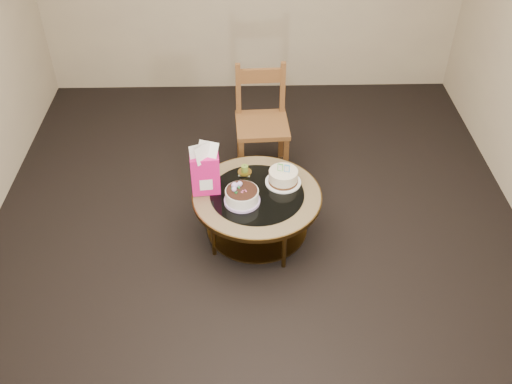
{
  "coord_description": "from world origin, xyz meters",
  "views": [
    {
      "loc": [
        -0.09,
        -3.4,
        3.33
      ],
      "look_at": [
        -0.01,
        0.02,
        0.46
      ],
      "focal_mm": 40.0,
      "sensor_mm": 36.0,
      "label": 1
    }
  ],
  "objects_px": {
    "decorated_cake": "(242,196)",
    "cream_cake": "(283,177)",
    "dining_chair": "(262,121)",
    "gift_bag": "(205,169)",
    "coffee_table": "(257,201)"
  },
  "relations": [
    {
      "from": "coffee_table",
      "to": "cream_cake",
      "type": "relative_size",
      "value": 3.56
    },
    {
      "from": "coffee_table",
      "to": "decorated_cake",
      "type": "bearing_deg",
      "value": -141.38
    },
    {
      "from": "cream_cake",
      "to": "dining_chair",
      "type": "relative_size",
      "value": 0.28
    },
    {
      "from": "cream_cake",
      "to": "decorated_cake",
      "type": "bearing_deg",
      "value": -130.0
    },
    {
      "from": "decorated_cake",
      "to": "cream_cake",
      "type": "distance_m",
      "value": 0.4
    },
    {
      "from": "coffee_table",
      "to": "gift_bag",
      "type": "bearing_deg",
      "value": 174.02
    },
    {
      "from": "decorated_cake",
      "to": "gift_bag",
      "type": "height_order",
      "value": "gift_bag"
    },
    {
      "from": "coffee_table",
      "to": "cream_cake",
      "type": "xyz_separation_m",
      "value": [
        0.21,
        0.13,
        0.14
      ]
    },
    {
      "from": "coffee_table",
      "to": "gift_bag",
      "type": "distance_m",
      "value": 0.5
    },
    {
      "from": "cream_cake",
      "to": "dining_chair",
      "type": "height_order",
      "value": "dining_chair"
    },
    {
      "from": "coffee_table",
      "to": "gift_bag",
      "type": "xyz_separation_m",
      "value": [
        -0.4,
        0.04,
        0.29
      ]
    },
    {
      "from": "gift_bag",
      "to": "cream_cake",
      "type": "bearing_deg",
      "value": 2.65
    },
    {
      "from": "decorated_cake",
      "to": "gift_bag",
      "type": "bearing_deg",
      "value": 153.86
    },
    {
      "from": "dining_chair",
      "to": "decorated_cake",
      "type": "bearing_deg",
      "value": -102.95
    },
    {
      "from": "coffee_table",
      "to": "decorated_cake",
      "type": "distance_m",
      "value": 0.2
    }
  ]
}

